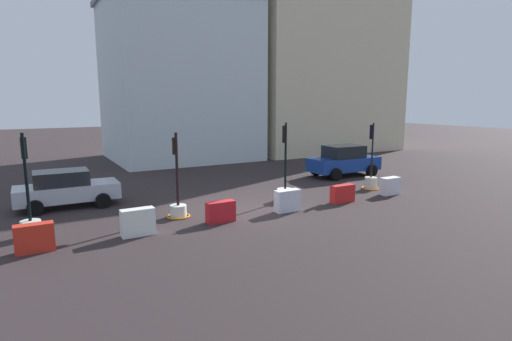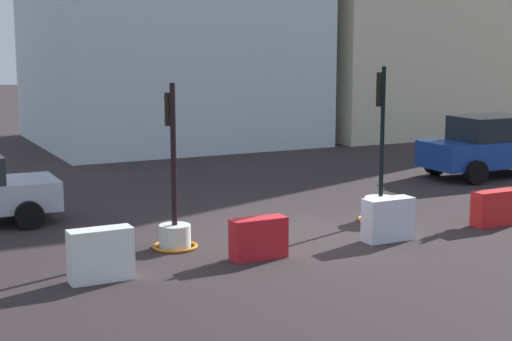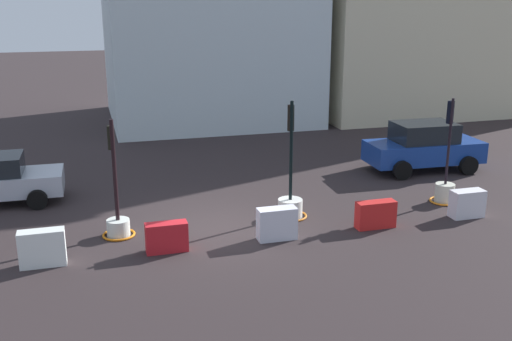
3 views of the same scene
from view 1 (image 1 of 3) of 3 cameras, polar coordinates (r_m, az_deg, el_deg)
name	(u,v)px [view 1 (image 1 of 3)]	position (r m, az deg, el deg)	size (l,w,h in m)	color
ground_plane	(241,209)	(16.70, -2.10, -5.42)	(120.00, 120.00, 0.00)	#2E2526
traffic_light_0	(30,217)	(15.04, -29.07, -5.68)	(0.61, 0.61, 3.39)	beige
traffic_light_1	(178,203)	(15.74, -10.86, -4.52)	(0.89, 0.89, 3.21)	silver
traffic_light_2	(285,190)	(18.01, 4.09, -2.76)	(1.00, 1.00, 3.44)	silver
traffic_light_3	(371,179)	(21.17, 15.77, -1.15)	(0.89, 0.89, 3.29)	beige
construction_barrier_0	(34,238)	(13.62, -28.58, -8.29)	(1.06, 0.40, 0.84)	red
construction_barrier_1	(138,222)	(13.95, -16.19, -6.95)	(1.08, 0.40, 0.90)	silver
construction_barrier_2	(221,212)	(14.92, -4.97, -5.77)	(1.06, 0.39, 0.77)	red
construction_barrier_3	(288,201)	(16.31, 4.44, -4.23)	(1.05, 0.42, 0.87)	silver
construction_barrier_4	(342,194)	(18.11, 12.01, -3.18)	(1.12, 0.38, 0.77)	red
construction_barrier_5	(390,186)	(20.19, 18.24, -2.07)	(0.98, 0.45, 0.81)	silver
car_silver_hatchback	(66,189)	(18.60, -25.03, -2.32)	(4.01, 2.06, 1.54)	#A8AFBF
car_blue_estate	(344,161)	(24.37, 12.19, 1.33)	(4.30, 2.21, 1.80)	navy
building_main_facade	(179,80)	(31.94, -10.77, 12.36)	(10.41, 9.74, 11.83)	silver
building_corner_block	(312,60)	(38.04, 7.78, 15.05)	(14.27, 10.21, 15.87)	beige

